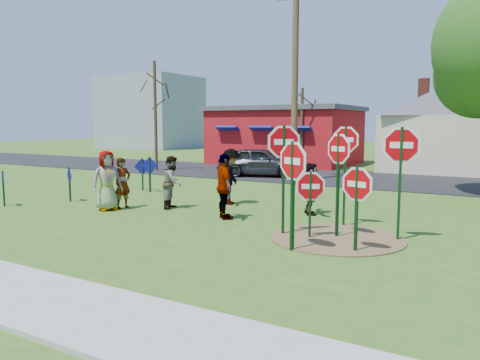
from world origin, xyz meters
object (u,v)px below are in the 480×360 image
at_px(stop_sign_d, 401,155).
at_px(utility_pole, 295,74).
at_px(person_a, 107,180).
at_px(stop_sign_b, 345,150).
at_px(person_b, 123,183).
at_px(stop_sign_c, 338,161).
at_px(suv, 261,162).
at_px(stop_sign_a, 293,171).

relative_size(stop_sign_d, utility_pole, 0.29).
bearing_deg(person_a, stop_sign_b, -51.36).
xyz_separation_m(stop_sign_b, person_b, (-7.06, -1.02, -1.22)).
bearing_deg(stop_sign_c, suv, 152.43).
relative_size(stop_sign_b, person_a, 1.47).
height_order(stop_sign_c, person_b, stop_sign_c).
bearing_deg(utility_pole, stop_sign_c, -61.05).
xyz_separation_m(person_a, person_b, (0.17, 0.51, -0.13)).
xyz_separation_m(person_b, suv, (-0.32, 10.31, -0.04)).
bearing_deg(utility_pole, stop_sign_a, -66.64).
xyz_separation_m(person_b, utility_pole, (1.96, 9.36, 4.24)).
bearing_deg(person_b, utility_pole, -1.69).
bearing_deg(stop_sign_a, stop_sign_b, 111.98).
height_order(stop_sign_b, stop_sign_d, stop_sign_d).
bearing_deg(stop_sign_a, person_b, -169.87).
bearing_deg(person_b, stop_sign_a, -95.78).
distance_m(stop_sign_c, stop_sign_d, 1.43).
xyz_separation_m(stop_sign_d, suv, (-8.98, 10.17, -1.24)).
bearing_deg(person_a, person_b, 8.40).
distance_m(stop_sign_c, person_a, 7.53).
relative_size(person_a, person_b, 1.16).
xyz_separation_m(stop_sign_c, stop_sign_d, (1.35, 0.44, 0.17)).
height_order(stop_sign_a, stop_sign_c, stop_sign_c).
bearing_deg(person_a, utility_pole, 14.50).
bearing_deg(stop_sign_b, stop_sign_d, -31.90).
xyz_separation_m(stop_sign_a, stop_sign_c, (0.46, 1.65, 0.12)).
relative_size(stop_sign_c, suv, 0.60).
distance_m(person_b, suv, 10.32).
height_order(stop_sign_a, stop_sign_b, stop_sign_b).
distance_m(suv, utility_pole, 4.94).
xyz_separation_m(stop_sign_c, suv, (-7.62, 10.61, -1.07)).
relative_size(person_a, utility_pole, 0.20).
height_order(stop_sign_b, utility_pole, utility_pole).
bearing_deg(stop_sign_d, person_b, 168.33).
bearing_deg(stop_sign_d, person_a, 171.62).
bearing_deg(suv, stop_sign_b, -159.90).
relative_size(stop_sign_b, stop_sign_d, 0.99).
relative_size(stop_sign_b, person_b, 1.70).
bearing_deg(stop_sign_c, utility_pole, 145.68).
distance_m(stop_sign_d, utility_pole, 11.79).
xyz_separation_m(stop_sign_b, utility_pole, (-5.10, 8.34, 3.01)).
relative_size(stop_sign_d, person_a, 1.48).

